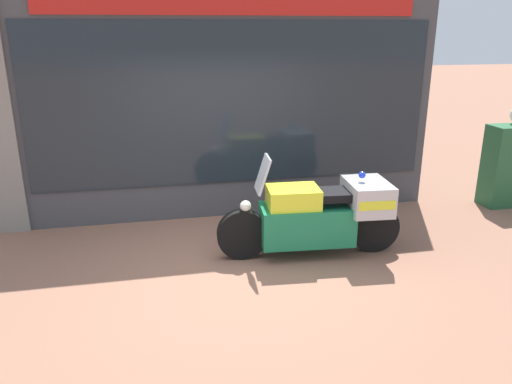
% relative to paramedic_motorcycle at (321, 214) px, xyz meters
% --- Properties ---
extents(ground_plane, '(60.00, 60.00, 0.00)m').
position_rel_paramedic_motorcycle_xyz_m(ground_plane, '(-1.13, -0.20, -0.55)').
color(ground_plane, '#8E604C').
extents(shop_building, '(6.84, 0.55, 3.33)m').
position_rel_paramedic_motorcycle_xyz_m(shop_building, '(-1.49, 1.80, 1.12)').
color(shop_building, '#424247').
rests_on(shop_building, ground).
extents(window_display, '(5.66, 0.30, 1.85)m').
position_rel_paramedic_motorcycle_xyz_m(window_display, '(-0.83, 1.83, -0.10)').
color(window_display, slate).
rests_on(window_display, ground).
extents(paramedic_motorcycle, '(2.36, 0.77, 1.32)m').
position_rel_paramedic_motorcycle_xyz_m(paramedic_motorcycle, '(0.00, 0.00, 0.00)').
color(paramedic_motorcycle, black).
rests_on(paramedic_motorcycle, ground).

